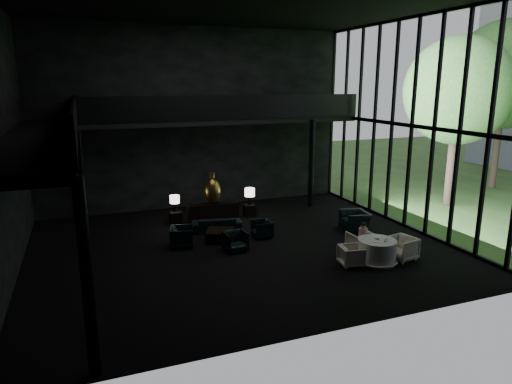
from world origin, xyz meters
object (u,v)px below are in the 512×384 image
object	(u,v)px
side_table_right	(249,210)
dining_chair_north	(360,241)
dining_chair_east	(402,246)
lounge_armchair_south	(235,241)
table_lamp_right	(250,193)
table_lamp_left	(175,200)
lounge_armchair_east	(262,229)
window_armchair	(355,217)
console	(213,211)
dining_table	(377,253)
dining_chair_west	(351,256)
child	(363,231)
sofa	(217,223)
lounge_armchair_west	(182,235)
side_table_left	(176,218)
bronze_urn	(212,190)
coffee_table	(220,235)

from	to	relation	value
side_table_right	dining_chair_north	distance (m)	5.78
dining_chair_east	lounge_armchair_south	bearing A→B (deg)	-131.36
table_lamp_right	side_table_right	bearing A→B (deg)	90.00
table_lamp_left	lounge_armchair_east	xyz separation A→B (m)	(2.67, -2.83, -0.68)
lounge_armchair_east	dining_chair_north	world-z (taller)	dining_chair_north
lounge_armchair_east	window_armchair	bearing A→B (deg)	86.56
console	table_lamp_left	xyz separation A→B (m)	(-1.60, -0.03, 0.65)
table_lamp_left	dining_chair_north	size ratio (longest dim) A/B	0.84
dining_table	dining_chair_west	size ratio (longest dim) A/B	2.07
side_table_right	child	distance (m)	5.88
sofa	lounge_armchair_west	world-z (taller)	lounge_armchair_west
table_lamp_right	sofa	xyz separation A→B (m)	(-1.89, -1.44, -0.69)
side_table_left	table_lamp_left	xyz separation A→B (m)	(0.00, 0.09, 0.73)
lounge_armchair_south	dining_chair_east	bearing A→B (deg)	-34.18
bronze_urn	child	distance (m)	6.70
table_lamp_right	child	xyz separation A→B (m)	(2.05, -5.45, -0.26)
side_table_right	child	bearing A→B (deg)	-69.50
side_table_left	table_lamp_left	distance (m)	0.74
window_armchair	dining_table	world-z (taller)	window_armchair
side_table_right	lounge_armchair_east	distance (m)	2.85
dining_table	dining_chair_north	xyz separation A→B (m)	(0.02, 0.96, 0.06)
dining_chair_west	child	distance (m)	1.33
console	table_lamp_right	size ratio (longest dim) A/B	2.96
lounge_armchair_west	dining_table	distance (m)	6.60
lounge_armchair_east	side_table_left	bearing A→B (deg)	-133.22
bronze_urn	table_lamp_left	distance (m)	1.62
table_lamp_left	dining_chair_north	distance (m)	7.56
window_armchair	dining_chair_north	world-z (taller)	window_armchair
table_lamp_left	child	xyz separation A→B (m)	(5.25, -5.51, -0.23)
side_table_left	coffee_table	xyz separation A→B (m)	(1.10, -2.58, -0.06)
lounge_armchair_east	coffee_table	distance (m)	1.59
lounge_armchair_east	coffee_table	bearing A→B (deg)	-93.26
side_table_left	table_lamp_left	bearing A→B (deg)	90.00
child	table_lamp_right	bearing A→B (deg)	-69.37
side_table_right	dining_table	size ratio (longest dim) A/B	0.37
table_lamp_left	dining_chair_east	world-z (taller)	table_lamp_left
console	child	distance (m)	6.66
console	sofa	bearing A→B (deg)	-100.62
bronze_urn	table_lamp_left	bearing A→B (deg)	-177.08
console	dining_chair_west	world-z (taller)	console
bronze_urn	lounge_armchair_west	xyz separation A→B (m)	(-1.91, -2.84, -0.83)
table_lamp_left	lounge_armchair_south	bearing A→B (deg)	-70.99
console	dining_table	world-z (taller)	dining_table
child	console	bearing A→B (deg)	-56.65
lounge_armchair_south	coffee_table	xyz separation A→B (m)	(-0.21, 1.13, -0.15)
console	table_lamp_left	distance (m)	1.73
lounge_armchair_east	dining_chair_west	xyz separation A→B (m)	(1.62, -3.51, 0.01)
sofa	window_armchair	world-z (taller)	window_armchair
side_table_left	dining_chair_north	distance (m)	7.48
coffee_table	child	size ratio (longest dim) A/B	1.48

